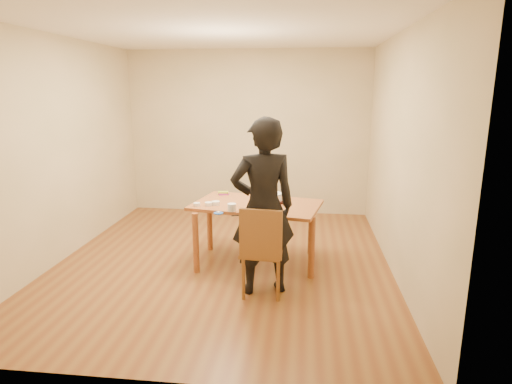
# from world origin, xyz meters

# --- Properties ---
(room_shell) EXTENTS (4.00, 4.50, 2.70)m
(room_shell) POSITION_xyz_m (0.00, 0.34, 1.35)
(room_shell) COLOR brown
(room_shell) RESTS_ON ground
(dining_table) EXTENTS (1.60, 1.14, 0.04)m
(dining_table) POSITION_xyz_m (0.41, 0.01, 0.73)
(dining_table) COLOR brown
(dining_table) RESTS_ON floor
(dining_chair) EXTENTS (0.44, 0.44, 0.04)m
(dining_chair) POSITION_xyz_m (0.56, -0.76, 0.45)
(dining_chair) COLOR brown
(dining_chair) RESTS_ON floor
(cake_plate) EXTENTS (0.30, 0.30, 0.02)m
(cake_plate) POSITION_xyz_m (0.59, 0.12, 0.76)
(cake_plate) COLOR #B20B1D
(cake_plate) RESTS_ON dining_table
(cake) EXTENTS (0.23, 0.23, 0.07)m
(cake) POSITION_xyz_m (0.59, 0.12, 0.81)
(cake) COLOR white
(cake) RESTS_ON cake_plate
(frosting_dome) EXTENTS (0.22, 0.22, 0.03)m
(frosting_dome) POSITION_xyz_m (0.59, 0.12, 0.86)
(frosting_dome) COLOR white
(frosting_dome) RESTS_ON cake
(frosting_tub) EXTENTS (0.10, 0.10, 0.08)m
(frosting_tub) POSITION_xyz_m (0.17, -0.34, 0.79)
(frosting_tub) COLOR white
(frosting_tub) RESTS_ON dining_table
(frosting_lid) EXTENTS (0.10, 0.10, 0.01)m
(frosting_lid) POSITION_xyz_m (0.04, -0.45, 0.75)
(frosting_lid) COLOR #1B4DB4
(frosting_lid) RESTS_ON dining_table
(frosting_dollop) EXTENTS (0.04, 0.04, 0.02)m
(frosting_dollop) POSITION_xyz_m (0.04, -0.45, 0.77)
(frosting_dollop) COLOR white
(frosting_dollop) RESTS_ON frosting_lid
(ramekin_green) EXTENTS (0.08, 0.08, 0.04)m
(ramekin_green) POSITION_xyz_m (-0.27, -0.18, 0.77)
(ramekin_green) COLOR white
(ramekin_green) RESTS_ON dining_table
(ramekin_yellow) EXTENTS (0.09, 0.09, 0.04)m
(ramekin_yellow) POSITION_xyz_m (-0.06, -0.11, 0.77)
(ramekin_yellow) COLOR white
(ramekin_yellow) RESTS_ON dining_table
(ramekin_multi) EXTENTS (0.09, 0.09, 0.04)m
(ramekin_multi) POSITION_xyz_m (-0.14, -0.15, 0.77)
(ramekin_multi) COLOR white
(ramekin_multi) RESTS_ON dining_table
(candy_box_pink) EXTENTS (0.14, 0.10, 0.02)m
(candy_box_pink) POSITION_xyz_m (-0.06, 0.40, 0.76)
(candy_box_pink) COLOR #CA2F9E
(candy_box_pink) RESTS_ON dining_table
(candy_box_green) EXTENTS (0.14, 0.08, 0.02)m
(candy_box_green) POSITION_xyz_m (-0.07, 0.40, 0.78)
(candy_box_green) COLOR #409A1C
(candy_box_green) RESTS_ON candy_box_pink
(spatula) EXTENTS (0.14, 0.07, 0.01)m
(spatula) POSITION_xyz_m (0.27, -0.51, 0.75)
(spatula) COLOR black
(spatula) RESTS_ON dining_table
(person) EXTENTS (0.77, 0.63, 1.82)m
(person) POSITION_xyz_m (0.56, -0.72, 0.91)
(person) COLOR black
(person) RESTS_ON floor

